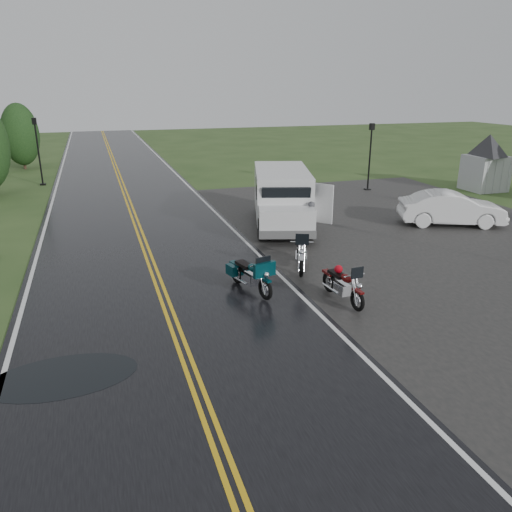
{
  "coord_description": "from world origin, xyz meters",
  "views": [
    {
      "loc": [
        -1.54,
        -11.38,
        5.83
      ],
      "look_at": [
        2.8,
        2.0,
        1.0
      ],
      "focal_mm": 35.0,
      "sensor_mm": 36.0,
      "label": 1
    }
  ],
  "objects_px": {
    "motorcycle_red": "(358,292)",
    "motorcycle_silver": "(302,258)",
    "motorcycle_teal": "(265,281)",
    "sedan_white": "(451,209)",
    "person_at_van": "(310,221)",
    "visitor_center": "(488,149)",
    "van_white": "(262,210)",
    "lamp_post_far_left": "(38,152)",
    "lamp_post_far_right": "(370,157)"
  },
  "relations": [
    {
      "from": "van_white",
      "to": "lamp_post_far_right",
      "type": "bearing_deg",
      "value": 56.13
    },
    {
      "from": "visitor_center",
      "to": "sedan_white",
      "type": "height_order",
      "value": "visitor_center"
    },
    {
      "from": "motorcycle_teal",
      "to": "motorcycle_silver",
      "type": "xyz_separation_m",
      "value": [
        1.66,
        1.33,
        0.05
      ]
    },
    {
      "from": "motorcycle_red",
      "to": "van_white",
      "type": "relative_size",
      "value": 0.33
    },
    {
      "from": "motorcycle_red",
      "to": "motorcycle_teal",
      "type": "height_order",
      "value": "motorcycle_teal"
    },
    {
      "from": "lamp_post_far_left",
      "to": "person_at_van",
      "type": "bearing_deg",
      "value": -55.13
    },
    {
      "from": "motorcycle_teal",
      "to": "lamp_post_far_right",
      "type": "xyz_separation_m",
      "value": [
        10.86,
        13.16,
        1.29
      ]
    },
    {
      "from": "van_white",
      "to": "lamp_post_far_right",
      "type": "relative_size",
      "value": 1.63
    },
    {
      "from": "visitor_center",
      "to": "van_white",
      "type": "height_order",
      "value": "visitor_center"
    },
    {
      "from": "motorcycle_silver",
      "to": "lamp_post_far_right",
      "type": "distance_m",
      "value": 15.03
    },
    {
      "from": "sedan_white",
      "to": "motorcycle_silver",
      "type": "bearing_deg",
      "value": 136.86
    },
    {
      "from": "motorcycle_teal",
      "to": "sedan_white",
      "type": "height_order",
      "value": "sedan_white"
    },
    {
      "from": "van_white",
      "to": "sedan_white",
      "type": "bearing_deg",
      "value": 13.45
    },
    {
      "from": "person_at_van",
      "to": "lamp_post_far_left",
      "type": "height_order",
      "value": "lamp_post_far_left"
    },
    {
      "from": "motorcycle_red",
      "to": "lamp_post_far_left",
      "type": "height_order",
      "value": "lamp_post_far_left"
    },
    {
      "from": "motorcycle_teal",
      "to": "van_white",
      "type": "relative_size",
      "value": 0.34
    },
    {
      "from": "motorcycle_red",
      "to": "motorcycle_teal",
      "type": "distance_m",
      "value": 2.57
    },
    {
      "from": "motorcycle_red",
      "to": "van_white",
      "type": "distance_m",
      "value": 7.21
    },
    {
      "from": "visitor_center",
      "to": "lamp_post_far_right",
      "type": "height_order",
      "value": "visitor_center"
    },
    {
      "from": "van_white",
      "to": "lamp_post_far_left",
      "type": "distance_m",
      "value": 17.61
    },
    {
      "from": "visitor_center",
      "to": "van_white",
      "type": "relative_size",
      "value": 2.56
    },
    {
      "from": "visitor_center",
      "to": "lamp_post_far_left",
      "type": "bearing_deg",
      "value": 158.63
    },
    {
      "from": "motorcycle_silver",
      "to": "lamp_post_far_right",
      "type": "relative_size",
      "value": 0.6
    },
    {
      "from": "person_at_van",
      "to": "motorcycle_silver",
      "type": "bearing_deg",
      "value": 58.91
    },
    {
      "from": "motorcycle_teal",
      "to": "lamp_post_far_right",
      "type": "bearing_deg",
      "value": 35.7
    },
    {
      "from": "van_white",
      "to": "person_at_van",
      "type": "distance_m",
      "value": 1.96
    },
    {
      "from": "sedan_white",
      "to": "lamp_post_far_left",
      "type": "distance_m",
      "value": 23.57
    },
    {
      "from": "visitor_center",
      "to": "sedan_white",
      "type": "bearing_deg",
      "value": -139.66
    },
    {
      "from": "visitor_center",
      "to": "van_white",
      "type": "xyz_separation_m",
      "value": [
        -15.47,
        -5.39,
        -1.17
      ]
    },
    {
      "from": "motorcycle_red",
      "to": "motorcycle_silver",
      "type": "relative_size",
      "value": 0.88
    },
    {
      "from": "motorcycle_red",
      "to": "motorcycle_silver",
      "type": "height_order",
      "value": "motorcycle_silver"
    },
    {
      "from": "van_white",
      "to": "lamp_post_far_left",
      "type": "height_order",
      "value": "lamp_post_far_left"
    },
    {
      "from": "person_at_van",
      "to": "visitor_center",
      "type": "bearing_deg",
      "value": -159.7
    },
    {
      "from": "visitor_center",
      "to": "lamp_post_far_left",
      "type": "relative_size",
      "value": 3.95
    },
    {
      "from": "lamp_post_far_left",
      "to": "lamp_post_far_right",
      "type": "distance_m",
      "value": 19.72
    },
    {
      "from": "visitor_center",
      "to": "lamp_post_far_left",
      "type": "height_order",
      "value": "visitor_center"
    },
    {
      "from": "motorcycle_teal",
      "to": "motorcycle_red",
      "type": "bearing_deg",
      "value": -49.48
    },
    {
      "from": "van_white",
      "to": "lamp_post_far_right",
      "type": "distance_m",
      "value": 11.74
    },
    {
      "from": "lamp_post_far_left",
      "to": "lamp_post_far_right",
      "type": "xyz_separation_m",
      "value": [
        18.2,
        -7.58,
        -0.1
      ]
    },
    {
      "from": "motorcycle_red",
      "to": "person_at_van",
      "type": "height_order",
      "value": "person_at_van"
    },
    {
      "from": "motorcycle_teal",
      "to": "sedan_white",
      "type": "relative_size",
      "value": 0.49
    },
    {
      "from": "motorcycle_teal",
      "to": "van_white",
      "type": "xyz_separation_m",
      "value": [
        1.81,
        5.72,
        0.6
      ]
    },
    {
      "from": "lamp_post_far_left",
      "to": "van_white",
      "type": "bearing_deg",
      "value": -58.66
    },
    {
      "from": "person_at_van",
      "to": "sedan_white",
      "type": "bearing_deg",
      "value": 177.98
    },
    {
      "from": "visitor_center",
      "to": "motorcycle_red",
      "type": "xyz_separation_m",
      "value": [
        -15.17,
        -12.57,
        -1.8
      ]
    },
    {
      "from": "motorcycle_silver",
      "to": "person_at_van",
      "type": "distance_m",
      "value": 4.19
    },
    {
      "from": "motorcycle_teal",
      "to": "person_at_van",
      "type": "xyz_separation_m",
      "value": [
        3.6,
        5.04,
        0.14
      ]
    },
    {
      "from": "lamp_post_far_left",
      "to": "sedan_white",
      "type": "bearing_deg",
      "value": -41.22
    },
    {
      "from": "motorcycle_teal",
      "to": "person_at_van",
      "type": "distance_m",
      "value": 6.2
    },
    {
      "from": "motorcycle_red",
      "to": "person_at_van",
      "type": "bearing_deg",
      "value": 72.62
    }
  ]
}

